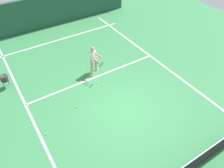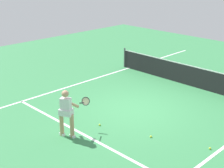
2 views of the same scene
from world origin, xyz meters
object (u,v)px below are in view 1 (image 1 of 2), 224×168
(ball_hopper, at_px, (4,78))
(tennis_ball_mid, at_px, (103,85))
(tennis_player, at_px, (94,59))
(tennis_ball_far, at_px, (46,134))
(tennis_ball_near, at_px, (76,107))

(ball_hopper, bearing_deg, tennis_ball_mid, 148.38)
(tennis_ball_mid, distance_m, ball_hopper, 4.74)
(tennis_player, xyz_separation_m, ball_hopper, (4.21, -1.29, -0.30))
(tennis_player, distance_m, tennis_ball_far, 4.42)
(tennis_player, relative_size, tennis_ball_mid, 23.48)
(ball_hopper, bearing_deg, tennis_ball_far, 99.47)
(tennis_ball_mid, distance_m, tennis_ball_far, 3.62)
(tennis_player, relative_size, tennis_ball_near, 23.48)
(ball_hopper, bearing_deg, tennis_player, 162.97)
(tennis_ball_far, relative_size, ball_hopper, 0.09)
(tennis_ball_far, bearing_deg, tennis_ball_mid, -159.31)
(tennis_ball_near, distance_m, ball_hopper, 3.86)
(tennis_ball_near, height_order, tennis_ball_far, same)
(tennis_player, xyz_separation_m, tennis_ball_mid, (0.20, 1.18, -0.81))
(tennis_ball_far, distance_m, ball_hopper, 3.83)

